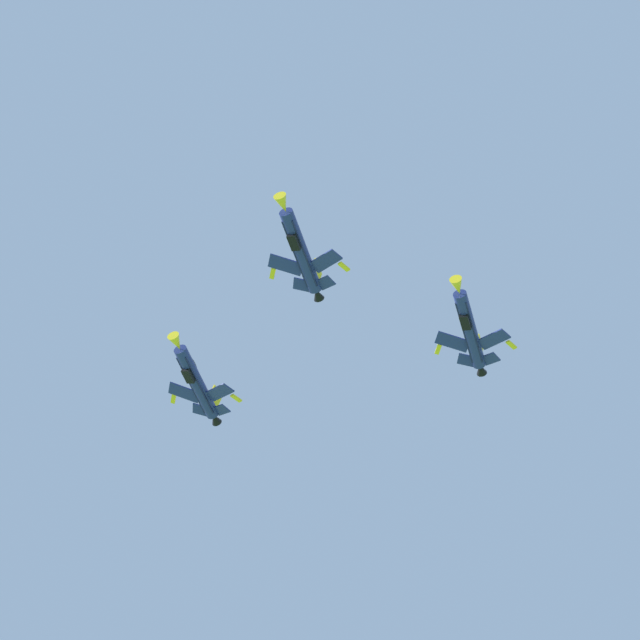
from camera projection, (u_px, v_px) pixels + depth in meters
name	position (u px, v px, depth m)	size (l,w,h in m)	color
fighter_jet_lead	(300.00, 250.00, 131.39)	(10.44, 15.91, 4.42)	navy
fighter_jet_left_wing	(469.00, 328.00, 135.91)	(10.43, 15.91, 4.44)	navy
fighter_jet_right_wing	(196.00, 381.00, 141.21)	(10.30, 15.91, 4.64)	navy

